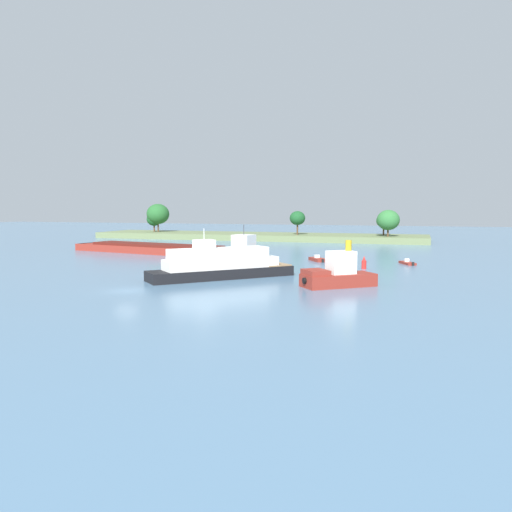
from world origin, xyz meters
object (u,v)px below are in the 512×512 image
object	(u,v)px
small_motorboat	(318,259)
tugboat	(338,274)
channel_buoy_red	(364,263)
cargo_barge	(165,249)
fishing_skiff	(407,263)
white_riverboat	(221,265)

from	to	relation	value
small_motorboat	tugboat	size ratio (longest dim) A/B	0.53
small_motorboat	channel_buoy_red	bearing A→B (deg)	-44.93
cargo_barge	tugboat	distance (m)	48.23
tugboat	cargo_barge	bearing A→B (deg)	141.46
fishing_skiff	white_riverboat	world-z (taller)	white_riverboat
small_motorboat	channel_buoy_red	distance (m)	11.97
fishing_skiff	tugboat	world-z (taller)	tugboat
cargo_barge	channel_buoy_red	distance (m)	40.80
small_motorboat	channel_buoy_red	world-z (taller)	channel_buoy_red
cargo_barge	fishing_skiff	distance (m)	45.04
fishing_skiff	channel_buoy_red	xyz separation A→B (m)	(-5.94, -8.06, 0.59)
white_riverboat	tugboat	distance (m)	15.29
cargo_barge	fishing_skiff	size ratio (longest dim) A/B	9.96
channel_buoy_red	white_riverboat	bearing A→B (deg)	-136.49
channel_buoy_red	small_motorboat	bearing A→B (deg)	135.07
small_motorboat	tugboat	world-z (taller)	tugboat
small_motorboat	white_riverboat	bearing A→B (deg)	-108.11
fishing_skiff	small_motorboat	bearing A→B (deg)	178.49
small_motorboat	fishing_skiff	bearing A→B (deg)	-1.51
tugboat	channel_buoy_red	distance (m)	17.78
tugboat	channel_buoy_red	xyz separation A→B (m)	(1.17, 17.73, -0.56)
fishing_skiff	white_riverboat	distance (m)	32.39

